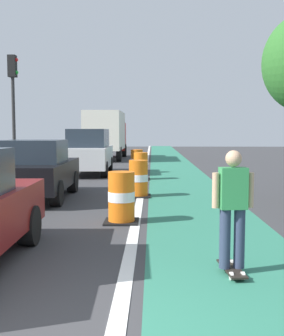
% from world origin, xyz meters
% --- Properties ---
extents(bike_lane_strip, '(2.50, 80.00, 0.01)m').
position_xyz_m(bike_lane_strip, '(2.40, 12.00, 0.00)').
color(bike_lane_strip, '#2D755B').
rests_on(bike_lane_strip, ground).
extents(lane_divider_stripe, '(0.20, 80.00, 0.01)m').
position_xyz_m(lane_divider_stripe, '(0.90, 12.00, 0.01)').
color(lane_divider_stripe, silver).
rests_on(lane_divider_stripe, ground).
extents(skateboarder_on_lane, '(0.57, 0.82, 1.69)m').
position_xyz_m(skateboarder_on_lane, '(2.34, 1.93, 0.91)').
color(skateboarder_on_lane, black).
rests_on(skateboarder_on_lane, ground).
extents(parked_sedan_second, '(2.00, 4.14, 1.70)m').
position_xyz_m(parked_sedan_second, '(-2.08, 8.24, 0.83)').
color(parked_sedan_second, black).
rests_on(parked_sedan_second, ground).
extents(parked_suv_third, '(2.01, 4.65, 2.04)m').
position_xyz_m(parked_suv_third, '(-1.62, 15.30, 1.04)').
color(parked_suv_third, silver).
rests_on(parked_suv_third, ground).
extents(traffic_barrel_front, '(0.73, 0.73, 1.09)m').
position_xyz_m(traffic_barrel_front, '(0.60, 5.13, 0.53)').
color(traffic_barrel_front, orange).
rests_on(traffic_barrel_front, ground).
extents(traffic_barrel_mid, '(0.73, 0.73, 1.09)m').
position_xyz_m(traffic_barrel_mid, '(0.84, 8.72, 0.53)').
color(traffic_barrel_mid, orange).
rests_on(traffic_barrel_mid, ground).
extents(traffic_barrel_back, '(0.73, 0.73, 1.09)m').
position_xyz_m(traffic_barrel_back, '(0.79, 13.20, 0.53)').
color(traffic_barrel_back, orange).
rests_on(traffic_barrel_back, ground).
extents(traffic_barrel_far, '(0.73, 0.73, 1.09)m').
position_xyz_m(traffic_barrel_far, '(0.53, 15.91, 0.53)').
color(traffic_barrel_far, orange).
rests_on(traffic_barrel_far, ground).
extents(delivery_truck_down_block, '(2.37, 7.60, 3.23)m').
position_xyz_m(delivery_truck_down_block, '(-1.91, 25.50, 1.85)').
color(delivery_truck_down_block, silver).
rests_on(delivery_truck_down_block, ground).
extents(traffic_light_corner, '(0.41, 0.32, 5.10)m').
position_xyz_m(traffic_light_corner, '(-4.59, 14.05, 3.50)').
color(traffic_light_corner, '#2D2D2D').
rests_on(traffic_light_corner, ground).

